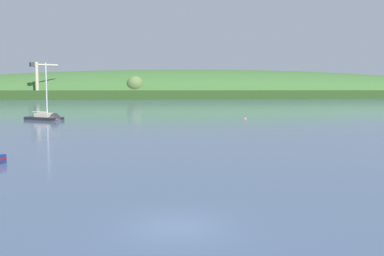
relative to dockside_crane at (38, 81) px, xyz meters
name	(u,v)px	position (x,y,z in m)	size (l,w,h in m)	color
ground	(177,227)	(39.21, -225.86, -10.00)	(1400.00, 1400.00, 0.00)	#425675
far_shoreline_hill	(200,97)	(97.23, 30.40, -9.69)	(541.62, 116.03, 36.78)	#27431B
dockside_crane	(38,81)	(0.00, 0.00, 0.00)	(14.27, 8.62, 20.30)	#4C4C51
sailboat_midwater_white	(48,120)	(25.69, -160.73, -9.87)	(8.25, 7.55, 12.14)	#232328
mooring_buoy_midchannel	(245,119)	(62.92, -164.18, -10.00)	(0.51, 0.51, 0.59)	#E06675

